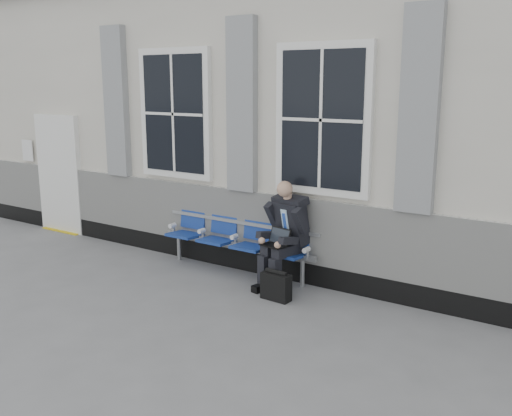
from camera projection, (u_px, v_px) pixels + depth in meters
The scene contains 5 objects.
ground at pixel (236, 316), 6.79m from camera, with size 70.00×70.00×0.00m, color slate.
station_building at pixel (360, 114), 9.15m from camera, with size 14.40×4.40×4.49m.
bench at pixel (237, 235), 8.25m from camera, with size 2.60×0.47×0.91m.
businessman at pixel (285, 231), 7.61m from camera, with size 0.63×0.85×1.46m.
briefcase at pixel (276, 286), 7.26m from camera, with size 0.40×0.19×0.40m.
Camera 1 is at (3.71, -5.16, 2.73)m, focal length 40.00 mm.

